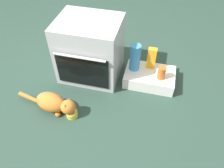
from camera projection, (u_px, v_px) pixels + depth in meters
ground at (82, 99)px, 2.27m from camera, size 8.00×8.00×0.00m
oven at (90, 49)px, 2.31m from camera, size 0.64×0.57×0.66m
pantry_cabinet at (149, 77)px, 2.39m from camera, size 0.53×0.35×0.14m
food_bowl at (72, 113)px, 2.09m from camera, size 0.11×0.11×0.08m
cat at (54, 103)px, 2.08m from camera, size 0.64×0.23×0.21m
juice_carton at (152, 58)px, 2.32m from camera, size 0.09×0.06×0.24m
water_bottle at (135, 57)px, 2.28m from camera, size 0.11×0.11×0.30m
sauce_jar at (162, 73)px, 2.23m from camera, size 0.08×0.08×0.14m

